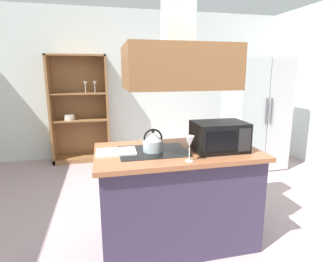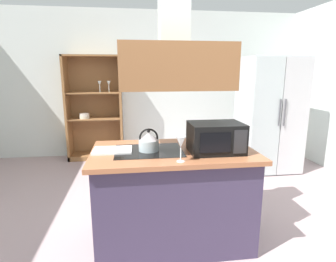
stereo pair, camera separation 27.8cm
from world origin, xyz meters
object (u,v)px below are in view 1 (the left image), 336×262
Objects in this scene: cutting_board at (116,152)px; microwave at (219,136)px; refrigerator at (255,113)px; dish_cabinet at (80,115)px; kettle at (153,142)px; wine_glass_on_counter at (189,143)px.

microwave is at bearing -8.58° from cutting_board.
refrigerator is 0.97× the size of dish_cabinet.
cutting_board is (-0.32, 0.03, -0.08)m from kettle.
dish_cabinet reaches higher than microwave.
wine_glass_on_counter is at bearing -33.47° from cutting_board.
refrigerator is at bearing 51.65° from microwave.
cutting_board is at bearing -79.78° from dish_cabinet.
wine_glass_on_counter is at bearing -71.41° from dish_cabinet.
kettle is (0.82, -2.77, 0.15)m from dish_cabinet.
wine_glass_on_counter is at bearing -147.11° from microwave.
wine_glass_on_counter is (-0.35, -0.23, 0.02)m from microwave.
kettle is 0.44× the size of microwave.
kettle is (-2.06, -1.76, 0.07)m from refrigerator.
wine_glass_on_counter is (0.23, -0.33, 0.07)m from kettle.
dish_cabinet is 2.89m from kettle.
wine_glass_on_counter is at bearing -55.66° from kettle.
dish_cabinet reaches higher than refrigerator.
dish_cabinet is (-2.88, 1.01, -0.08)m from refrigerator.
refrigerator is 2.79m from wine_glass_on_counter.
microwave is 2.23× the size of wine_glass_on_counter.
cutting_board is 0.68m from wine_glass_on_counter.
refrigerator is at bearing 48.87° from wine_glass_on_counter.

